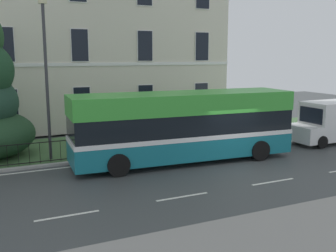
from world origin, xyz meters
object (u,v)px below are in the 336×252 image
at_px(litter_bin, 193,133).
at_px(street_lamp_post, 46,69).
at_px(georgian_townhouse, 92,30).
at_px(white_panel_van, 333,121).
at_px(single_decker_bus, 184,126).

bearing_deg(litter_bin, street_lamp_post, -177.44).
xyz_separation_m(georgian_townhouse, white_panel_van, (10.51, -13.33, -5.57)).
height_order(street_lamp_post, litter_bin, street_lamp_post).
bearing_deg(litter_bin, white_panel_van, -19.25).
relative_size(georgian_townhouse, white_panel_van, 3.42).
distance_m(georgian_townhouse, street_lamp_post, 12.28).
xyz_separation_m(single_decker_bus, white_panel_van, (9.73, 0.21, -0.50)).
relative_size(street_lamp_post, litter_bin, 7.00).
bearing_deg(georgian_townhouse, litter_bin, -75.13).
distance_m(single_decker_bus, white_panel_van, 9.74).
xyz_separation_m(white_panel_van, street_lamp_post, (-15.41, 2.34, 3.11)).
bearing_deg(litter_bin, georgian_townhouse, 104.87).
distance_m(single_decker_bus, litter_bin, 3.69).
distance_m(street_lamp_post, litter_bin, 8.56).
bearing_deg(georgian_townhouse, single_decker_bus, -86.69).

